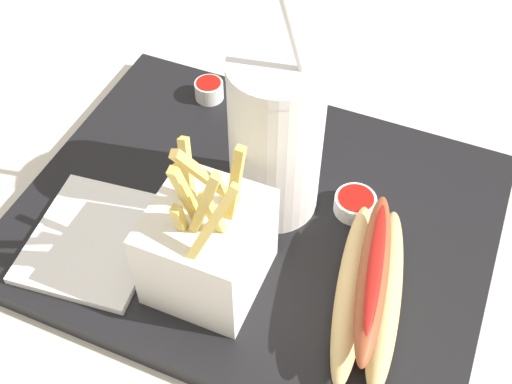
# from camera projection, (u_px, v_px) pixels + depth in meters

# --- Properties ---
(ground_plane) EXTENTS (2.40, 2.40, 0.02)m
(ground_plane) POSITION_uv_depth(u_px,v_px,m) (256.00, 231.00, 0.63)
(ground_plane) COLOR silver
(food_tray) EXTENTS (0.44, 0.34, 0.02)m
(food_tray) POSITION_uv_depth(u_px,v_px,m) (256.00, 219.00, 0.62)
(food_tray) COLOR black
(food_tray) RESTS_ON ground_plane
(soda_cup) EXTENTS (0.08, 0.08, 0.26)m
(soda_cup) POSITION_uv_depth(u_px,v_px,m) (276.00, 139.00, 0.56)
(soda_cup) COLOR white
(soda_cup) RESTS_ON food_tray
(fries_basket) EXTENTS (0.09, 0.09, 0.16)m
(fries_basket) POSITION_uv_depth(u_px,v_px,m) (207.00, 246.00, 0.53)
(fries_basket) COLOR white
(fries_basket) RESTS_ON food_tray
(hot_dog_1) EXTENTS (0.08, 0.19, 0.06)m
(hot_dog_1) POSITION_uv_depth(u_px,v_px,m) (370.00, 287.00, 0.53)
(hot_dog_1) COLOR #DBB775
(hot_dog_1) RESTS_ON food_tray
(ketchup_cup_1) EXTENTS (0.03, 0.03, 0.02)m
(ketchup_cup_1) POSITION_uv_depth(u_px,v_px,m) (209.00, 89.00, 0.71)
(ketchup_cup_1) COLOR white
(ketchup_cup_1) RESTS_ON food_tray
(ketchup_cup_2) EXTENTS (0.04, 0.04, 0.02)m
(ketchup_cup_2) POSITION_uv_depth(u_px,v_px,m) (355.00, 203.00, 0.60)
(ketchup_cup_2) COLOR white
(ketchup_cup_2) RESTS_ON food_tray
(napkin_stack) EXTENTS (0.12, 0.14, 0.01)m
(napkin_stack) POSITION_uv_depth(u_px,v_px,m) (95.00, 239.00, 0.58)
(napkin_stack) COLOR white
(napkin_stack) RESTS_ON food_tray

